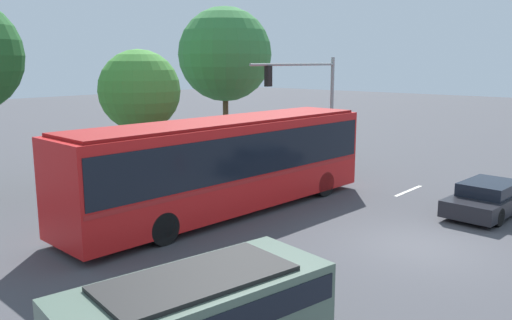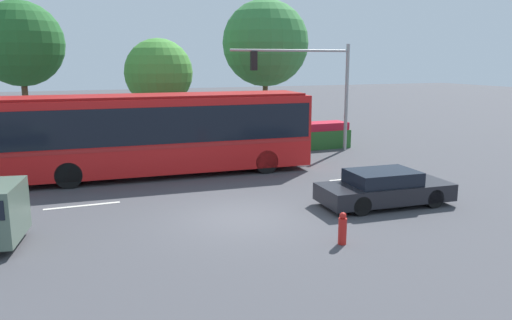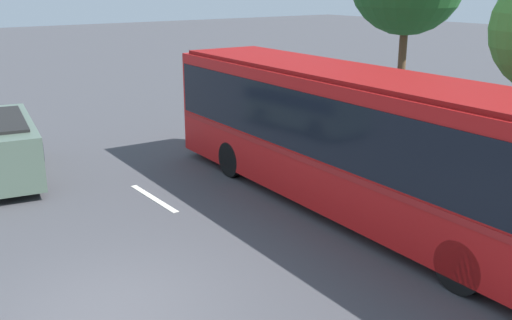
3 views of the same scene
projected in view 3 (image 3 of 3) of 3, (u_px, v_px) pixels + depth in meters
The scene contains 3 objects.
ground_plane at pixel (109, 312), 9.80m from camera, with size 140.00×140.00×0.00m, color #444449.
city_bus at pixel (351, 132), 13.87m from camera, with size 12.59×3.20×3.34m.
lane_stripe_near at pixel (154, 198), 14.98m from camera, with size 2.40×0.16×0.01m, color silver.
Camera 3 is at (8.42, -3.13, 5.27)m, focal length 41.17 mm.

